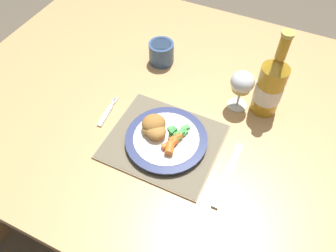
{
  "coord_description": "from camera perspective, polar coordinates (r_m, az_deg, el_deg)",
  "views": [
    {
      "loc": [
        0.24,
        -0.65,
        1.5
      ],
      "look_at": [
        -0.01,
        -0.13,
        0.78
      ],
      "focal_mm": 35.0,
      "sensor_mm": 36.0,
      "label": 1
    }
  ],
  "objects": [
    {
      "name": "ground_plane",
      "position": [
        1.66,
        2.32,
        -13.68
      ],
      "size": [
        6.0,
        6.0,
        0.0
      ],
      "primitive_type": "plane",
      "color": "brown"
    },
    {
      "name": "dining_table",
      "position": [
        1.09,
        3.44,
        1.18
      ],
      "size": [
        1.52,
        1.08,
        0.74
      ],
      "color": "tan",
      "rests_on": "ground"
    },
    {
      "name": "placemat",
      "position": [
        0.94,
        -0.79,
        -2.69
      ],
      "size": [
        0.31,
        0.27,
        0.01
      ],
      "color": "gray",
      "rests_on": "dining_table"
    },
    {
      "name": "dinner_plate",
      "position": [
        0.92,
        -0.52,
        -2.28
      ],
      "size": [
        0.23,
        0.23,
        0.02
      ],
      "color": "white",
      "rests_on": "placemat"
    },
    {
      "name": "breaded_croquettes",
      "position": [
        0.91,
        -2.39,
        -0.21
      ],
      "size": [
        0.1,
        0.1,
        0.05
      ],
      "color": "#A87033",
      "rests_on": "dinner_plate"
    },
    {
      "name": "green_beans_pile",
      "position": [
        0.92,
        1.79,
        -1.08
      ],
      "size": [
        0.06,
        0.07,
        0.02
      ],
      "color": "#4CA84C",
      "rests_on": "dinner_plate"
    },
    {
      "name": "glazed_carrots",
      "position": [
        0.89,
        0.57,
        -3.2
      ],
      "size": [
        0.05,
        0.08,
        0.02
      ],
      "color": "orange",
      "rests_on": "dinner_plate"
    },
    {
      "name": "fork",
      "position": [
        1.02,
        -10.64,
        2.14
      ],
      "size": [
        0.03,
        0.12,
        0.01
      ],
      "color": "silver",
      "rests_on": "dining_table"
    },
    {
      "name": "table_knife",
      "position": [
        0.88,
        10.04,
        -9.18
      ],
      "size": [
        0.02,
        0.21,
        0.01
      ],
      "color": "silver",
      "rests_on": "dining_table"
    },
    {
      "name": "wine_glass",
      "position": [
        0.98,
        12.78,
        7.2
      ],
      "size": [
        0.07,
        0.07,
        0.13
      ],
      "color": "silver",
      "rests_on": "dining_table"
    },
    {
      "name": "bottle",
      "position": [
        0.99,
        17.41,
        6.8
      ],
      "size": [
        0.08,
        0.08,
        0.28
      ],
      "color": "gold",
      "rests_on": "dining_table"
    },
    {
      "name": "drinking_cup",
      "position": [
        1.15,
        -1.17,
        12.73
      ],
      "size": [
        0.09,
        0.09,
        0.08
      ],
      "color": "#385684",
      "rests_on": "dining_table"
    }
  ]
}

